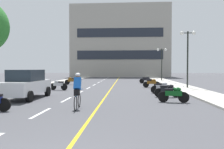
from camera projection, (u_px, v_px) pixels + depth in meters
ground_plane at (111, 86)px, 24.14m from camera, size 140.00×140.00×0.00m
curb_left at (56, 83)px, 27.57m from camera, size 2.40×72.00×0.12m
curb_right at (171, 84)px, 26.69m from camera, size 2.40×72.00×0.12m
lane_dash_1 at (41, 113)px, 9.30m from camera, size 0.14×2.20×0.01m
lane_dash_2 at (66, 100)px, 13.29m from camera, size 0.14×2.20×0.01m
lane_dash_3 at (80, 92)px, 17.28m from camera, size 0.14×2.20×0.01m
lane_dash_4 at (88, 88)px, 21.27m from camera, size 0.14×2.20×0.01m
lane_dash_5 at (94, 85)px, 25.26m from camera, size 0.14×2.20×0.01m
lane_dash_6 at (99, 83)px, 29.25m from camera, size 0.14×2.20×0.01m
lane_dash_7 at (102, 81)px, 33.24m from camera, size 0.14×2.20×0.01m
lane_dash_8 at (104, 80)px, 37.23m from camera, size 0.14×2.20×0.01m
lane_dash_9 at (106, 79)px, 41.22m from camera, size 0.14×2.20×0.01m
lane_dash_10 at (108, 78)px, 45.22m from camera, size 0.14×2.20×0.01m
lane_dash_11 at (109, 77)px, 49.21m from camera, size 0.14×2.20×0.01m
centre_line_yellow at (115, 84)px, 27.12m from camera, size 0.12×66.00×0.01m
office_building at (120, 43)px, 52.58m from camera, size 22.47×9.61×16.30m
street_lamp_mid at (188, 46)px, 20.24m from camera, size 1.46×0.36×5.25m
street_lamp_far at (162, 57)px, 32.49m from camera, size 1.46×0.36×4.77m
parked_car_near at (26, 84)px, 13.74m from camera, size 1.95×4.21×1.82m
motorcycle_3 at (174, 94)px, 12.16m from camera, size 1.70×0.60×0.92m
motorcycle_4 at (167, 90)px, 14.32m from camera, size 1.70×0.60×0.92m
motorcycle_5 at (162, 87)px, 16.52m from camera, size 1.70×0.60×0.92m
motorcycle_6 at (58, 85)px, 19.15m from camera, size 1.68×0.67×0.92m
motorcycle_7 at (152, 83)px, 21.64m from camera, size 1.70×0.60×0.92m
motorcycle_8 at (72, 81)px, 25.57m from camera, size 1.70×0.60×0.92m
motorcycle_9 at (146, 80)px, 27.85m from camera, size 1.70×0.60×0.92m
cyclist_rider at (77, 90)px, 10.26m from camera, size 0.42×1.77×1.71m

